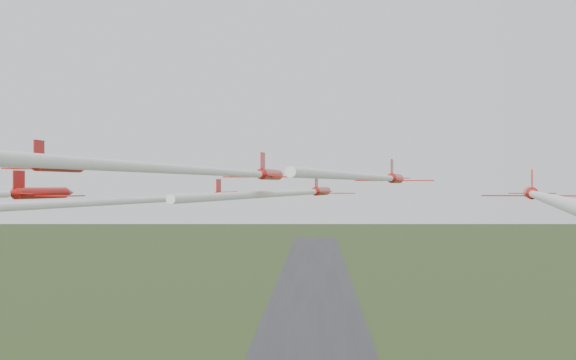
{
  "coord_description": "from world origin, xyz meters",
  "views": [
    {
      "loc": [
        1.57,
        -90.81,
        49.23
      ],
      "look_at": [
        -1.55,
        -5.98,
        49.71
      ],
      "focal_mm": 50.0,
      "sensor_mm": 36.0,
      "label": 1
    }
  ],
  "objects_px": {
    "jet_row2_left": "(181,198)",
    "jet_row3_right": "(538,196)",
    "jet_row3_mid": "(231,172)",
    "jet_lead": "(298,193)",
    "jet_row2_right": "(380,178)"
  },
  "relations": [
    {
      "from": "jet_row3_mid",
      "to": "jet_row3_right",
      "type": "height_order",
      "value": "jet_row3_mid"
    },
    {
      "from": "jet_lead",
      "to": "jet_row2_left",
      "type": "xyz_separation_m",
      "value": [
        -11.52,
        -11.72,
        -0.45
      ]
    },
    {
      "from": "jet_row3_mid",
      "to": "jet_row3_right",
      "type": "bearing_deg",
      "value": 3.31
    },
    {
      "from": "jet_row3_right",
      "to": "jet_row2_left",
      "type": "bearing_deg",
      "value": 154.92
    },
    {
      "from": "jet_row2_left",
      "to": "jet_row3_right",
      "type": "bearing_deg",
      "value": -27.93
    },
    {
      "from": "jet_row2_right",
      "to": "jet_row3_right",
      "type": "bearing_deg",
      "value": -51.79
    },
    {
      "from": "jet_lead",
      "to": "jet_row2_right",
      "type": "height_order",
      "value": "jet_row2_right"
    },
    {
      "from": "jet_row2_right",
      "to": "jet_row3_right",
      "type": "xyz_separation_m",
      "value": [
        9.74,
        -19.33,
        -1.45
      ]
    },
    {
      "from": "jet_row2_left",
      "to": "jet_row3_mid",
      "type": "xyz_separation_m",
      "value": [
        7.42,
        -21.37,
        2.28
      ]
    },
    {
      "from": "jet_row2_left",
      "to": "jet_lead",
      "type": "bearing_deg",
      "value": 55.47
    },
    {
      "from": "jet_lead",
      "to": "jet_row2_left",
      "type": "bearing_deg",
      "value": -124.76
    },
    {
      "from": "jet_row2_left",
      "to": "jet_row3_mid",
      "type": "bearing_deg",
      "value": -60.87
    },
    {
      "from": "jet_row2_left",
      "to": "jet_row3_mid",
      "type": "height_order",
      "value": "jet_row3_mid"
    },
    {
      "from": "jet_row2_right",
      "to": "jet_row3_mid",
      "type": "relative_size",
      "value": 0.98
    },
    {
      "from": "jet_row3_mid",
      "to": "jet_row2_right",
      "type": "bearing_deg",
      "value": 62.5
    }
  ]
}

